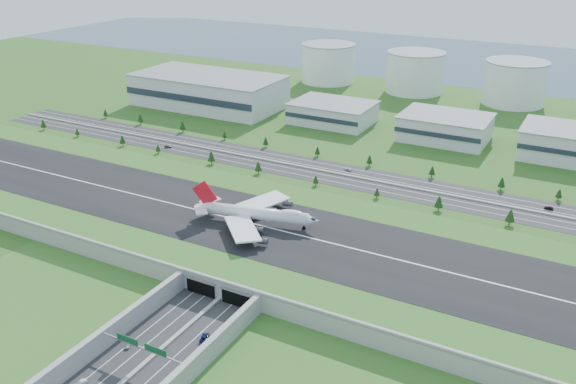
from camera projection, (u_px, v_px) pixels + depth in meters
The scene contains 21 objects.
ground at pixel (280, 246), 281.94m from camera, with size 1200.00×1200.00×0.00m, color #1F4D18.
airfield_deck at pixel (280, 238), 280.23m from camera, with size 520.00×100.00×9.20m.
underpass_road at pixel (134, 365), 200.33m from camera, with size 38.80×120.40×8.00m.
sign_gantry_near at pixel (142, 349), 202.46m from camera, with size 38.70×0.70×9.80m.
north_expressway at pixel (358, 178), 358.59m from camera, with size 560.00×36.00×0.12m, color #28282B.
tree_row at pixel (388, 176), 349.23m from camera, with size 503.43×48.72×8.43m.
hangar_west at pixel (209, 91), 500.33m from camera, with size 120.00×60.00×25.00m, color silver.
hangar_mid_a at pixel (333, 113), 458.44m from camera, with size 58.00×42.00×15.00m, color silver.
hangar_mid_b at pixel (445, 128), 421.02m from camera, with size 58.00×42.00×17.00m, color silver.
hangar_mid_c at pixel (570, 144), 385.77m from camera, with size 58.00×42.00×19.00m, color silver.
fuel_tank_a at pixel (328, 63), 577.45m from camera, with size 50.00×50.00×35.00m, color silver.
fuel_tank_b at pixel (415, 73), 540.42m from camera, with size 50.00×50.00×35.00m, color silver.
fuel_tank_c at pixel (515, 83), 503.40m from camera, with size 50.00×50.00×35.00m, color silver.
bay_water at pixel (492, 62), 669.35m from camera, with size 1200.00×260.00×0.06m, color #374C69.
boeing_747 at pixel (256, 213), 283.51m from camera, with size 60.96×57.00×19.11m.
car_0 at pixel (128, 344), 214.25m from camera, with size 1.85×4.60×1.57m, color silver.
car_1 at pixel (80, 383), 195.95m from camera, with size 1.51×4.33×1.43m, color silver.
car_2 at pixel (204, 337), 217.74m from camera, with size 2.61×5.66×1.57m, color #0D1541.
car_4 at pixel (168, 147), 407.57m from camera, with size 1.95×4.85×1.65m, color #505055.
car_5 at pixel (549, 208), 318.42m from camera, with size 1.59×4.56×1.50m, color black.
car_7 at pixel (348, 169), 369.84m from camera, with size 2.06×5.06×1.47m, color silver.
Camera 1 is at (121.19, -217.03, 135.45)m, focal length 38.00 mm.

